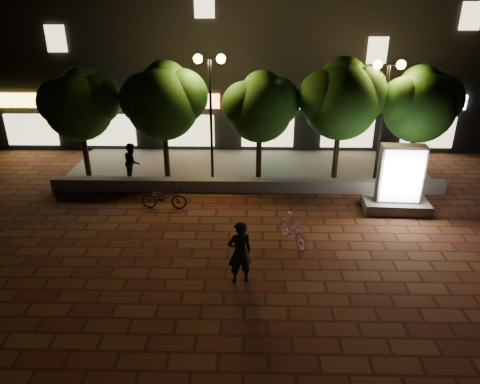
{
  "coord_description": "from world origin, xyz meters",
  "views": [
    {
      "loc": [
        0.09,
        -12.51,
        7.32
      ],
      "look_at": [
        -0.22,
        1.5,
        1.06
      ],
      "focal_mm": 32.91,
      "sensor_mm": 36.0,
      "label": 1
    }
  ],
  "objects_px": {
    "street_lamp_left": "(210,86)",
    "ad_kiosk": "(399,185)",
    "pedestrian": "(132,162)",
    "tree_right": "(342,97)",
    "scooter_pink": "(293,230)",
    "rider": "(240,252)",
    "tree_left": "(164,99)",
    "tree_far_right": "(421,102)",
    "tree_far_left": "(80,102)",
    "scooter_parked": "(164,197)",
    "street_lamp_right": "(386,90)",
    "tree_mid": "(261,105)"
  },
  "relations": [
    {
      "from": "tree_far_right",
      "to": "scooter_pink",
      "type": "height_order",
      "value": "tree_far_right"
    },
    {
      "from": "tree_right",
      "to": "scooter_parked",
      "type": "relative_size",
      "value": 2.97
    },
    {
      "from": "tree_right",
      "to": "pedestrian",
      "type": "height_order",
      "value": "tree_right"
    },
    {
      "from": "ad_kiosk",
      "to": "scooter_parked",
      "type": "xyz_separation_m",
      "value": [
        -8.63,
        -0.02,
        -0.58
      ]
    },
    {
      "from": "tree_far_right",
      "to": "scooter_parked",
      "type": "bearing_deg",
      "value": -162.72
    },
    {
      "from": "tree_far_left",
      "to": "scooter_pink",
      "type": "distance_m",
      "value": 10.53
    },
    {
      "from": "tree_far_right",
      "to": "street_lamp_right",
      "type": "relative_size",
      "value": 0.96
    },
    {
      "from": "pedestrian",
      "to": "street_lamp_left",
      "type": "bearing_deg",
      "value": -94.09
    },
    {
      "from": "street_lamp_left",
      "to": "pedestrian",
      "type": "distance_m",
      "value": 4.6
    },
    {
      "from": "tree_left",
      "to": "tree_far_right",
      "type": "xyz_separation_m",
      "value": [
        10.5,
        -0.0,
        -0.08
      ]
    },
    {
      "from": "tree_far_left",
      "to": "ad_kiosk",
      "type": "xyz_separation_m",
      "value": [
        12.49,
        -3.14,
        -2.27
      ]
    },
    {
      "from": "ad_kiosk",
      "to": "tree_far_left",
      "type": "bearing_deg",
      "value": 165.9
    },
    {
      "from": "scooter_pink",
      "to": "tree_right",
      "type": "bearing_deg",
      "value": 42.38
    },
    {
      "from": "tree_far_left",
      "to": "street_lamp_left",
      "type": "bearing_deg",
      "value": -2.76
    },
    {
      "from": "street_lamp_left",
      "to": "ad_kiosk",
      "type": "bearing_deg",
      "value": -22.2
    },
    {
      "from": "street_lamp_left",
      "to": "street_lamp_right",
      "type": "bearing_deg",
      "value": 0.0
    },
    {
      "from": "tree_right",
      "to": "scooter_pink",
      "type": "distance_m",
      "value": 6.82
    },
    {
      "from": "tree_left",
      "to": "rider",
      "type": "xyz_separation_m",
      "value": [
        3.3,
        -7.74,
        -2.5
      ]
    },
    {
      "from": "tree_far_left",
      "to": "tree_left",
      "type": "bearing_deg",
      "value": 0.0
    },
    {
      "from": "tree_far_right",
      "to": "pedestrian",
      "type": "bearing_deg",
      "value": -177.11
    },
    {
      "from": "scooter_pink",
      "to": "scooter_parked",
      "type": "height_order",
      "value": "scooter_pink"
    },
    {
      "from": "street_lamp_right",
      "to": "pedestrian",
      "type": "height_order",
      "value": "street_lamp_right"
    },
    {
      "from": "tree_far_left",
      "to": "pedestrian",
      "type": "bearing_deg",
      "value": -16.11
    },
    {
      "from": "tree_mid",
      "to": "rider",
      "type": "distance_m",
      "value": 8.09
    },
    {
      "from": "tree_mid",
      "to": "pedestrian",
      "type": "distance_m",
      "value": 5.92
    },
    {
      "from": "ad_kiosk",
      "to": "pedestrian",
      "type": "height_order",
      "value": "ad_kiosk"
    },
    {
      "from": "pedestrian",
      "to": "tree_right",
      "type": "bearing_deg",
      "value": -95.89
    },
    {
      "from": "tree_far_right",
      "to": "street_lamp_left",
      "type": "bearing_deg",
      "value": -178.24
    },
    {
      "from": "ad_kiosk",
      "to": "scooter_pink",
      "type": "height_order",
      "value": "ad_kiosk"
    },
    {
      "from": "tree_far_right",
      "to": "pedestrian",
      "type": "distance_m",
      "value": 12.19
    },
    {
      "from": "tree_far_left",
      "to": "ad_kiosk",
      "type": "height_order",
      "value": "tree_far_left"
    },
    {
      "from": "tree_right",
      "to": "pedestrian",
      "type": "xyz_separation_m",
      "value": [
        -8.72,
        -0.6,
        -2.66
      ]
    },
    {
      "from": "ad_kiosk",
      "to": "pedestrian",
      "type": "relative_size",
      "value": 1.54
    },
    {
      "from": "scooter_pink",
      "to": "rider",
      "type": "height_order",
      "value": "rider"
    },
    {
      "from": "tree_far_left",
      "to": "street_lamp_left",
      "type": "distance_m",
      "value": 5.5
    },
    {
      "from": "street_lamp_right",
      "to": "rider",
      "type": "xyz_separation_m",
      "value": [
        -5.65,
        -7.47,
        -2.95
      ]
    },
    {
      "from": "ad_kiosk",
      "to": "street_lamp_left",
      "type": "bearing_deg",
      "value": 157.8
    },
    {
      "from": "scooter_parked",
      "to": "pedestrian",
      "type": "height_order",
      "value": "pedestrian"
    },
    {
      "from": "tree_mid",
      "to": "pedestrian",
      "type": "xyz_separation_m",
      "value": [
        -5.42,
        -0.6,
        -2.31
      ]
    },
    {
      "from": "street_lamp_left",
      "to": "ad_kiosk",
      "type": "distance_m",
      "value": 8.18
    },
    {
      "from": "tree_far_right",
      "to": "scooter_pink",
      "type": "xyz_separation_m",
      "value": [
        -5.54,
        -5.62,
        -2.87
      ]
    },
    {
      "from": "scooter_pink",
      "to": "ad_kiosk",
      "type": "bearing_deg",
      "value": 6.66
    },
    {
      "from": "rider",
      "to": "pedestrian",
      "type": "bearing_deg",
      "value": -74.2
    },
    {
      "from": "tree_far_right",
      "to": "ad_kiosk",
      "type": "height_order",
      "value": "tree_far_right"
    },
    {
      "from": "tree_far_right",
      "to": "ad_kiosk",
      "type": "xyz_separation_m",
      "value": [
        -1.51,
        -3.14,
        -2.34
      ]
    },
    {
      "from": "tree_far_right",
      "to": "street_lamp_left",
      "type": "height_order",
      "value": "street_lamp_left"
    },
    {
      "from": "tree_left",
      "to": "scooter_pink",
      "type": "relative_size",
      "value": 2.98
    },
    {
      "from": "scooter_pink",
      "to": "pedestrian",
      "type": "height_order",
      "value": "pedestrian"
    },
    {
      "from": "rider",
      "to": "street_lamp_left",
      "type": "bearing_deg",
      "value": -97.41
    },
    {
      "from": "tree_mid",
      "to": "rider",
      "type": "height_order",
      "value": "tree_mid"
    }
  ]
}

